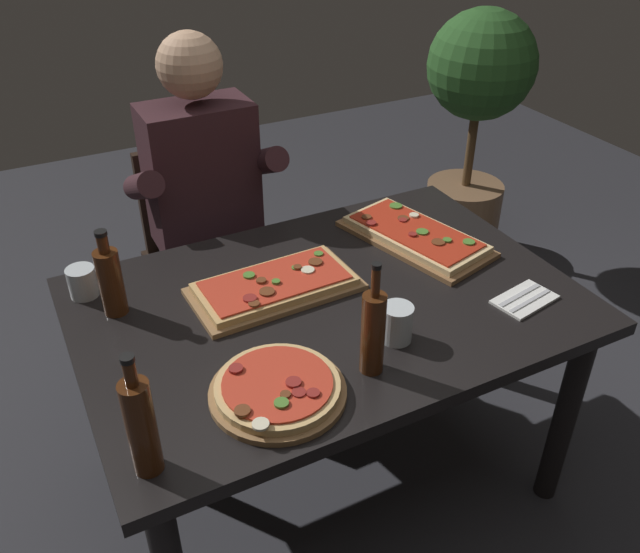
{
  "coord_description": "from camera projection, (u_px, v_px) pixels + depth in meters",
  "views": [
    {
      "loc": [
        -0.72,
        -1.36,
        1.84
      ],
      "look_at": [
        0.0,
        0.05,
        0.79
      ],
      "focal_mm": 37.28,
      "sensor_mm": 36.0,
      "label": 1
    }
  ],
  "objects": [
    {
      "name": "seated_diner",
      "position": [
        208.0,
        202.0,
        2.4
      ],
      "size": [
        0.53,
        0.41,
        1.33
      ],
      "color": "#23232D",
      "rests_on": "ground_plane"
    },
    {
      "name": "pizza_rectangular_left",
      "position": [
        415.0,
        236.0,
        2.16
      ],
      "size": [
        0.36,
        0.54,
        0.05
      ],
      "color": "brown",
      "rests_on": "dining_table"
    },
    {
      "name": "dining_table",
      "position": [
        328.0,
        326.0,
        1.95
      ],
      "size": [
        1.4,
        0.96,
        0.74
      ],
      "color": "black",
      "rests_on": "ground_plane"
    },
    {
      "name": "pizza_rectangular_front",
      "position": [
        275.0,
        286.0,
        1.92
      ],
      "size": [
        0.49,
        0.26,
        0.05
      ],
      "color": "olive",
      "rests_on": "dining_table"
    },
    {
      "name": "napkin_cutlery_set",
      "position": [
        525.0,
        299.0,
        1.89
      ],
      "size": [
        0.2,
        0.14,
        0.01
      ],
      "color": "white",
      "rests_on": "dining_table"
    },
    {
      "name": "vinegar_bottle_green",
      "position": [
        141.0,
        425.0,
        1.32
      ],
      "size": [
        0.06,
        0.06,
        0.3
      ],
      "color": "#47230F",
      "rests_on": "dining_table"
    },
    {
      "name": "potted_plant_corner",
      "position": [
        475.0,
        115.0,
        3.17
      ],
      "size": [
        0.5,
        0.5,
        1.22
      ],
      "color": "#846042",
      "rests_on": "ground_plane"
    },
    {
      "name": "pizza_round_far",
      "position": [
        278.0,
        389.0,
        1.56
      ],
      "size": [
        0.33,
        0.33,
        0.05
      ],
      "color": "olive",
      "rests_on": "dining_table"
    },
    {
      "name": "ground_plane",
      "position": [
        327.0,
        473.0,
        2.3
      ],
      "size": [
        6.4,
        6.4,
        0.0
      ],
      "primitive_type": "plane",
      "color": "#2D2D33"
    },
    {
      "name": "tumbler_near_camera",
      "position": [
        82.0,
        282.0,
        1.89
      ],
      "size": [
        0.08,
        0.08,
        0.09
      ],
      "color": "silver",
      "rests_on": "dining_table"
    },
    {
      "name": "tumbler_far_side",
      "position": [
        397.0,
        323.0,
        1.72
      ],
      "size": [
        0.08,
        0.08,
        0.1
      ],
      "color": "silver",
      "rests_on": "dining_table"
    },
    {
      "name": "oil_bottle_amber",
      "position": [
        110.0,
        280.0,
        1.79
      ],
      "size": [
        0.07,
        0.07,
        0.26
      ],
      "color": "#47230F",
      "rests_on": "dining_table"
    },
    {
      "name": "diner_chair",
      "position": [
        204.0,
        247.0,
        2.63
      ],
      "size": [
        0.44,
        0.44,
        0.87
      ],
      "color": "black",
      "rests_on": "ground_plane"
    },
    {
      "name": "wine_bottle_dark",
      "position": [
        373.0,
        331.0,
        1.58
      ],
      "size": [
        0.06,
        0.06,
        0.31
      ],
      "color": "#47230F",
      "rests_on": "dining_table"
    }
  ]
}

